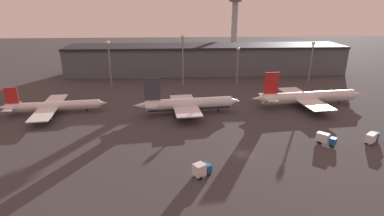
# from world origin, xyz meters

# --- Properties ---
(ground) EXTENTS (600.00, 600.00, 0.00)m
(ground) POSITION_xyz_m (0.00, 0.00, 0.00)
(ground) COLOR #383538
(terminal_building) EXTENTS (164.82, 25.29, 16.95)m
(terminal_building) POSITION_xyz_m (0.00, 104.68, 8.52)
(terminal_building) COLOR #4C515B
(terminal_building) RESTS_ON ground
(airplane_1) EXTENTS (41.48, 32.59, 11.09)m
(airplane_1) POSITION_xyz_m (-67.41, 37.41, 2.97)
(airplane_1) COLOR silver
(airplane_1) RESTS_ON ground
(airplane_2) EXTENTS (42.31, 27.26, 14.98)m
(airplane_2) POSITION_xyz_m (-14.29, 34.14, 3.85)
(airplane_2) COLOR silver
(airplane_2) RESTS_ON ground
(airplane_3) EXTENTS (49.52, 32.72, 15.08)m
(airplane_3) POSITION_xyz_m (36.21, 40.37, 3.83)
(airplane_3) COLOR silver
(airplane_3) RESTS_ON ground
(service_vehicle_0) EXTENTS (6.37, 5.78, 3.34)m
(service_vehicle_0) POSITION_xyz_m (41.78, 4.91, 1.86)
(service_vehicle_0) COLOR #195199
(service_vehicle_0) RESTS_ON ground
(service_vehicle_4) EXTENTS (5.60, 5.52, 3.38)m
(service_vehicle_4) POSITION_xyz_m (26.85, 4.84, 1.87)
(service_vehicle_4) COLOR #195199
(service_vehicle_4) RESTS_ON ground
(service_vehicle_5) EXTENTS (5.16, 4.60, 3.65)m
(service_vehicle_5) POSITION_xyz_m (-12.96, -11.02, 1.98)
(service_vehicle_5) COLOR #195199
(service_vehicle_5) RESTS_ON ground
(lamp_post_0) EXTENTS (1.80, 1.80, 23.50)m
(lamp_post_0) POSITION_xyz_m (-51.91, 75.29, 15.07)
(lamp_post_0) COLOR slate
(lamp_post_0) RESTS_ON ground
(lamp_post_1) EXTENTS (1.80, 1.80, 26.33)m
(lamp_post_1) POSITION_xyz_m (-15.03, 75.29, 16.63)
(lamp_post_1) COLOR slate
(lamp_post_1) RESTS_ON ground
(lamp_post_2) EXTENTS (1.80, 1.80, 19.96)m
(lamp_post_2) POSITION_xyz_m (13.24, 75.29, 13.08)
(lamp_post_2) COLOR slate
(lamp_post_2) RESTS_ON ground
(lamp_post_3) EXTENTS (1.80, 1.80, 22.32)m
(lamp_post_3) POSITION_xyz_m (52.10, 75.29, 14.42)
(lamp_post_3) COLOR slate
(lamp_post_3) RESTS_ON ground
(control_tower) EXTENTS (9.00, 9.00, 48.16)m
(control_tower) POSITION_xyz_m (26.59, 156.26, 27.76)
(control_tower) COLOR #99999E
(control_tower) RESTS_ON ground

